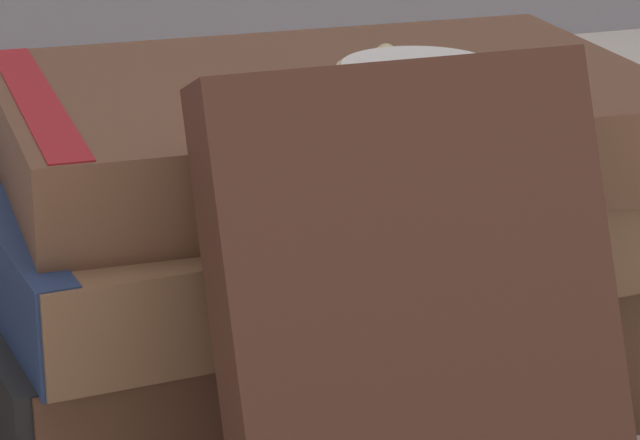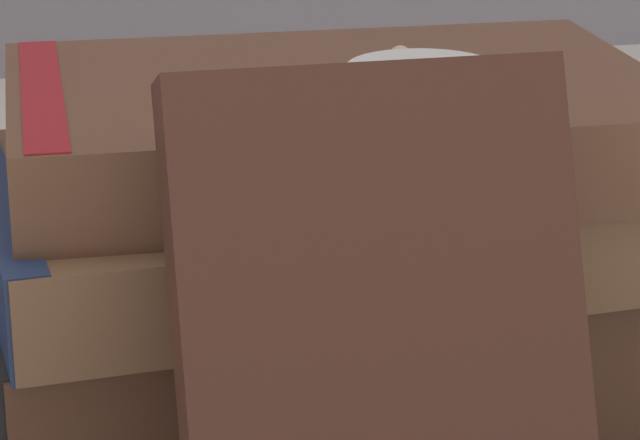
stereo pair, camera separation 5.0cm
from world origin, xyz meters
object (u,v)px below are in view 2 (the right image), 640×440
book_leaning_front (383,365)px  book_flat_middle (314,210)px  pocket_watch (423,75)px  book_flat_bottom (301,322)px  book_flat_top (332,122)px

book_leaning_front → book_flat_middle: bearing=86.1°
book_flat_middle → pocket_watch: (0.03, -0.02, 0.05)m
book_flat_bottom → book_flat_middle: 0.04m
pocket_watch → book_leaning_front: bearing=-111.5°
book_flat_bottom → pocket_watch: 0.09m
book_flat_middle → pocket_watch: size_ratio=4.22×
book_flat_top → pocket_watch: 0.03m
book_flat_bottom → book_flat_top: book_flat_top is taller
book_flat_top → book_leaning_front: size_ratio=1.49×
book_flat_bottom → book_flat_middle: book_flat_middle is taller
book_flat_middle → book_flat_top: 0.03m
book_flat_top → book_leaning_front: bearing=-95.1°
book_flat_top → book_flat_middle: bearing=178.4°
book_flat_top → book_flat_bottom: bearing=151.4°
book_flat_bottom → pocket_watch: pocket_watch is taller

